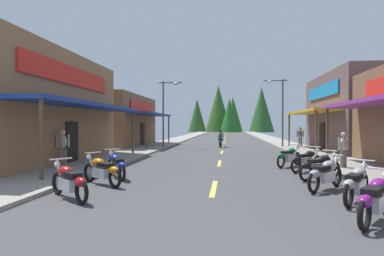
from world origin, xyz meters
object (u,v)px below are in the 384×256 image
motorcycle_parked_right_2 (325,174)px  motorcycle_parked_right_4 (307,160)px  motorcycle_parked_right_0 (376,198)px  motorcycle_parked_left_2 (116,165)px  motorcycle_parked_left_0 (69,181)px  pedestrian_waiting (63,145)px  pedestrian_strolling (343,148)px  motorcycle_parked_right_3 (320,166)px  rider_cruising_lead (221,140)px  motorcycle_parked_right_5 (289,156)px  streetlamp_left (167,104)px  motorcycle_parked_right_1 (357,183)px  streetlamp_right (279,103)px  motorcycle_parked_left_1 (102,170)px  pedestrian_by_shop (300,136)px

motorcycle_parked_right_2 → motorcycle_parked_right_4: 3.57m
motorcycle_parked_right_0 → motorcycle_parked_left_2: bearing=97.5°
motorcycle_parked_right_0 → motorcycle_parked_right_4: (0.32, 6.59, 0.00)m
motorcycle_parked_left_0 → pedestrian_waiting: pedestrian_waiting is taller
motorcycle_parked_left_2 → pedestrian_strolling: (8.99, 3.04, 0.46)m
motorcycle_parked_right_0 → motorcycle_parked_right_3: (0.30, 4.74, 0.00)m
motorcycle_parked_left_2 → pedestrian_waiting: (-3.40, 2.31, 0.52)m
motorcycle_parked_right_0 → motorcycle_parked_right_2: 3.04m
motorcycle_parked_right_3 → rider_cruising_lead: (-3.88, 15.19, 0.17)m
motorcycle_parked_right_5 → rider_cruising_lead: bearing=55.8°
pedestrian_strolling → rider_cruising_lead: bearing=174.9°
motorcycle_parked_right_5 → pedestrian_strolling: size_ratio=1.05×
motorcycle_parked_right_2 → streetlamp_left: bearing=68.9°
motorcycle_parked_right_2 → motorcycle_parked_right_3: same height
motorcycle_parked_right_1 → rider_cruising_lead: rider_cruising_lead is taller
streetlamp_left → pedestrian_strolling: bearing=-48.6°
streetlamp_right → pedestrian_waiting: streetlamp_right is taller
motorcycle_parked_left_2 → motorcycle_parked_left_1: bearing=143.9°
motorcycle_parked_right_4 → motorcycle_parked_left_1: 8.17m
streetlamp_left → pedestrian_waiting: 12.67m
motorcycle_parked_right_4 → motorcycle_parked_left_2: size_ratio=0.92×
streetlamp_right → motorcycle_parked_left_2: (-8.34, -15.66, -3.31)m
motorcycle_parked_right_3 → motorcycle_parked_left_1: size_ratio=0.99×
motorcycle_parked_right_2 → motorcycle_parked_right_5: 5.03m
streetlamp_right → motorcycle_parked_left_0: size_ratio=3.33×
motorcycle_parked_right_5 → streetlamp_right: bearing=32.4°
motorcycle_parked_right_0 → motorcycle_parked_left_2: (-6.98, 4.20, 0.00)m
motorcycle_parked_right_0 → pedestrian_waiting: pedestrian_waiting is taller
motorcycle_parked_right_2 → motorcycle_parked_right_5: same height
motorcycle_parked_left_1 → motorcycle_parked_left_2: 1.28m
streetlamp_right → motorcycle_parked_right_3: streetlamp_right is taller
streetlamp_right → motorcycle_parked_right_2: streetlamp_right is taller
motorcycle_parked_right_4 → motorcycle_parked_right_3: bearing=-132.6°
pedestrian_waiting → motorcycle_parked_left_0: bearing=-176.2°
motorcycle_parked_right_3 → pedestrian_by_shop: (2.85, 15.33, 0.51)m
streetlamp_left → streetlamp_right: 9.51m
motorcycle_parked_left_2 → pedestrian_strolling: 9.50m
motorcycle_parked_left_1 → pedestrian_strolling: size_ratio=1.11×
motorcycle_parked_right_1 → pedestrian_strolling: 5.90m
motorcycle_parked_left_0 → pedestrian_strolling: bearing=-107.2°
motorcycle_parked_right_5 → motorcycle_parked_left_1: bearing=166.3°
streetlamp_right → motorcycle_parked_right_0: streetlamp_right is taller
motorcycle_parked_right_0 → pedestrian_strolling: (2.00, 7.25, 0.46)m
motorcycle_parked_right_5 → motorcycle_parked_right_4: bearing=-124.6°
motorcycle_parked_right_3 → motorcycle_parked_left_0: same height
motorcycle_parked_right_0 → motorcycle_parked_left_1: 7.57m
pedestrian_by_shop → pedestrian_waiting: 19.16m
motorcycle_parked_right_3 → pedestrian_strolling: bearing=20.1°
motorcycle_parked_right_1 → motorcycle_parked_left_0: (-7.34, -0.59, 0.00)m
motorcycle_parked_right_0 → motorcycle_parked_left_0: (-7.05, 1.03, 0.00)m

